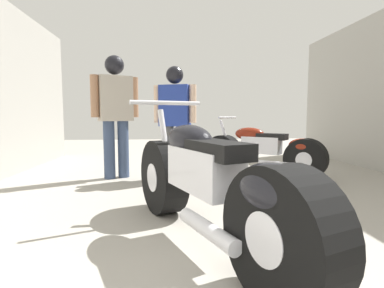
{
  "coord_description": "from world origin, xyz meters",
  "views": [
    {
      "loc": [
        -0.59,
        0.33,
        0.92
      ],
      "look_at": [
        -0.28,
        3.71,
        0.6
      ],
      "focal_mm": 27.86,
      "sensor_mm": 36.0,
      "label": 1
    }
  ],
  "objects_px": {
    "motorcycle_maroon_cruiser": "(206,185)",
    "motorcycle_black_naked": "(263,151)",
    "mechanic_in_blue": "(115,105)",
    "mechanic_with_helmet": "(175,112)"
  },
  "relations": [
    {
      "from": "motorcycle_maroon_cruiser",
      "to": "motorcycle_black_naked",
      "type": "distance_m",
      "value": 2.78
    },
    {
      "from": "mechanic_in_blue",
      "to": "mechanic_with_helmet",
      "type": "bearing_deg",
      "value": -7.42
    },
    {
      "from": "motorcycle_black_naked",
      "to": "mechanic_with_helmet",
      "type": "distance_m",
      "value": 1.52
    },
    {
      "from": "motorcycle_black_naked",
      "to": "mechanic_in_blue",
      "type": "height_order",
      "value": "mechanic_in_blue"
    },
    {
      "from": "motorcycle_maroon_cruiser",
      "to": "mechanic_with_helmet",
      "type": "relative_size",
      "value": 1.34
    },
    {
      "from": "mechanic_in_blue",
      "to": "mechanic_with_helmet",
      "type": "xyz_separation_m",
      "value": [
        0.87,
        -0.11,
        -0.09
      ]
    },
    {
      "from": "motorcycle_maroon_cruiser",
      "to": "motorcycle_black_naked",
      "type": "height_order",
      "value": "motorcycle_maroon_cruiser"
    },
    {
      "from": "mechanic_in_blue",
      "to": "mechanic_with_helmet",
      "type": "distance_m",
      "value": 0.88
    },
    {
      "from": "motorcycle_black_naked",
      "to": "mechanic_with_helmet",
      "type": "height_order",
      "value": "mechanic_with_helmet"
    },
    {
      "from": "motorcycle_maroon_cruiser",
      "to": "motorcycle_black_naked",
      "type": "xyz_separation_m",
      "value": [
        1.25,
        2.48,
        -0.07
      ]
    }
  ]
}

